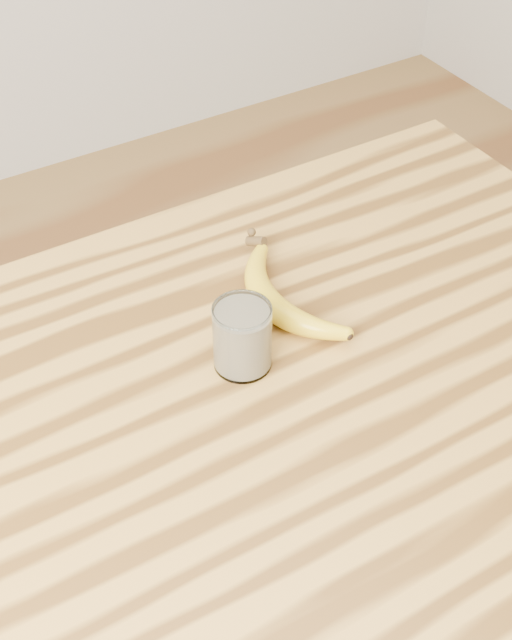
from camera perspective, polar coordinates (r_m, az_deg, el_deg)
room at (r=0.75m, az=-0.54°, el=17.78°), size 4.04×4.04×2.70m
table at (r=1.12m, az=-0.35°, el=-10.21°), size 1.20×0.80×0.90m
smoothie_glass at (r=1.04m, az=-0.88°, el=-1.11°), size 0.07×0.07×0.09m
banana at (r=1.13m, az=0.82°, el=1.07°), size 0.11×0.29×0.04m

